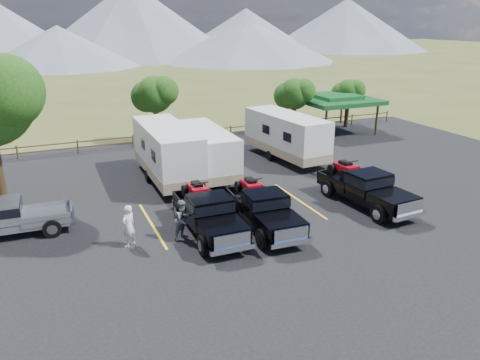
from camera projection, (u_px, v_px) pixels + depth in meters
name	position (u px, v px, depth m)	size (l,w,h in m)	color
ground	(305.00, 238.00, 20.96)	(320.00, 320.00, 0.00)	#4C5323
asphalt_lot	(274.00, 213.00, 23.56)	(44.00, 34.00, 0.04)	black
stall_lines	(265.00, 206.00, 24.42)	(12.12, 5.50, 0.01)	yellow
tree_ne_a	(294.00, 94.00, 37.94)	(3.11, 2.92, 4.76)	black
tree_ne_b	(348.00, 92.00, 41.17)	(2.77, 2.59, 4.27)	black
tree_north	(155.00, 95.00, 35.44)	(3.46, 3.24, 5.25)	black
rail_fence	(208.00, 133.00, 37.56)	(36.12, 0.12, 1.00)	#4F3B21
pavilion	(335.00, 99.00, 39.66)	(6.20, 6.20, 3.22)	#4F3B21
mountain_range	(40.00, 25.00, 107.42)	(209.00, 71.00, 20.00)	slate
rig_left	(208.00, 212.00, 21.16)	(2.20, 6.03, 2.00)	black
rig_center	(263.00, 208.00, 21.72)	(2.33, 6.01, 1.98)	black
rig_right	(365.00, 187.00, 24.24)	(2.50, 6.29, 2.06)	black
trailer_left	(167.00, 153.00, 27.62)	(2.57, 9.56, 3.33)	white
trailer_center	(206.00, 152.00, 28.57)	(2.38, 8.49, 2.95)	white
trailer_right	(286.00, 136.00, 31.96)	(3.07, 9.10, 3.15)	white
pickup_silver	(9.00, 218.00, 20.83)	(5.64, 2.14, 1.67)	gray
person_a	(129.00, 226.00, 19.80)	(0.69, 0.45, 1.89)	white
person_b	(183.00, 220.00, 20.52)	(0.88, 0.69, 1.81)	slate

